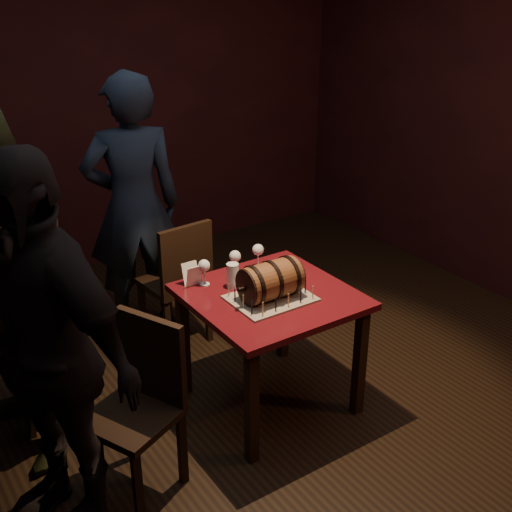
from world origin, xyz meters
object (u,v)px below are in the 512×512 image
at_px(wine_glass_mid, 235,257).
at_px(wine_glass_right, 258,251).
at_px(wine_glass_left, 204,267).
at_px(chair_left_front, 141,397).
at_px(chair_left_rear, 60,334).
at_px(person_back, 134,207).
at_px(pint_of_ale, 233,276).
at_px(chair_back, 180,277).
at_px(pub_table, 270,310).
at_px(barrel_cake, 271,280).
at_px(person_left_front, 45,352).

bearing_deg(wine_glass_mid, wine_glass_right, 1.30).
height_order(wine_glass_left, chair_left_front, chair_left_front).
bearing_deg(chair_left_front, chair_left_rear, 99.78).
bearing_deg(chair_left_front, person_back, 66.17).
height_order(pint_of_ale, chair_back, chair_back).
relative_size(pint_of_ale, chair_left_front, 0.16).
xyz_separation_m(pub_table, pint_of_ale, (-0.13, 0.19, 0.18)).
bearing_deg(chair_back, wine_glass_left, -102.40).
xyz_separation_m(pint_of_ale, chair_left_rear, (-0.92, 0.43, -0.30)).
distance_m(barrel_cake, chair_left_front, 0.95).
bearing_deg(wine_glass_mid, chair_back, 98.92).
bearing_deg(wine_glass_left, chair_left_rear, 158.99).
distance_m(chair_left_rear, person_left_front, 0.94).
bearing_deg(barrel_cake, pint_of_ale, 111.10).
bearing_deg(chair_back, barrel_cake, -84.86).
xyz_separation_m(wine_glass_right, pint_of_ale, (-0.27, -0.14, -0.05)).
xyz_separation_m(wine_glass_left, chair_left_rear, (-0.80, 0.31, -0.35)).
height_order(chair_left_rear, person_left_front, person_left_front).
distance_m(chair_left_rear, chair_left_front, 0.82).
bearing_deg(wine_glass_right, person_left_front, -160.88).
xyz_separation_m(wine_glass_right, person_back, (-0.39, 0.99, 0.07)).
height_order(wine_glass_mid, person_back, person_back).
height_order(barrel_cake, person_left_front, person_left_front).
height_order(pub_table, person_left_front, person_left_front).
relative_size(pub_table, person_back, 0.48).
xyz_separation_m(chair_back, chair_left_front, (-0.79, -1.10, 0.00)).
bearing_deg(person_left_front, wine_glass_right, 87.08).
xyz_separation_m(chair_back, person_back, (-0.12, 0.41, 0.42)).
bearing_deg(barrel_cake, wine_glass_left, 120.46).
relative_size(pub_table, wine_glass_right, 5.59).
bearing_deg(chair_left_front, pint_of_ale, 26.19).
bearing_deg(pint_of_ale, barrel_cake, -68.90).
bearing_deg(pub_table, person_back, 100.73).
bearing_deg(chair_back, pub_table, -82.13).
bearing_deg(barrel_cake, person_left_front, -174.50).
xyz_separation_m(wine_glass_left, person_left_front, (-1.08, -0.49, 0.06)).
xyz_separation_m(wine_glass_mid, person_left_front, (-1.30, -0.51, 0.06)).
xyz_separation_m(pub_table, chair_left_rear, (-1.05, 0.62, -0.12)).
bearing_deg(person_left_front, chair_back, 109.91).
bearing_deg(chair_back, wine_glass_mid, -81.08).
relative_size(barrel_cake, person_back, 0.21).
distance_m(wine_glass_right, person_back, 1.06).
distance_m(pint_of_ale, chair_left_front, 0.92).
xyz_separation_m(wine_glass_mid, pint_of_ale, (-0.10, -0.13, -0.04)).
bearing_deg(person_back, pint_of_ale, 109.78).
xyz_separation_m(chair_left_rear, person_left_front, (-0.28, -0.80, 0.41)).
height_order(pub_table, wine_glass_left, wine_glass_left).
xyz_separation_m(pub_table, person_back, (-0.25, 1.31, 0.30)).
bearing_deg(chair_back, wine_glass_right, -65.64).
height_order(wine_glass_mid, pint_of_ale, wine_glass_mid).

